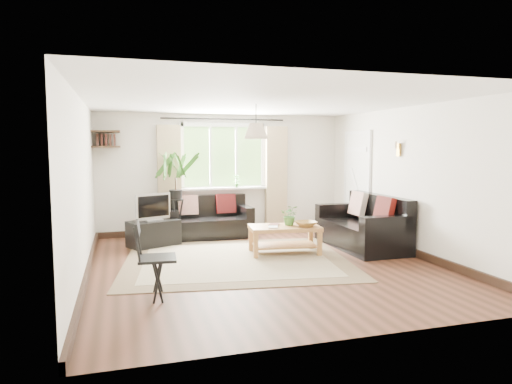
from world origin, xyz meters
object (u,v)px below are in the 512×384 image
object	(u,v)px
sofa_back	(209,218)
tv_stand	(154,233)
palm_stand	(176,196)
folding_chair	(157,260)
sofa_right	(361,223)
coffee_table	(284,240)

from	to	relation	value
sofa_back	tv_stand	bearing A→B (deg)	-156.09
palm_stand	folding_chair	xyz separation A→B (m)	(-0.61, -3.37, -0.38)
sofa_right	tv_stand	world-z (taller)	sofa_right
sofa_back	tv_stand	distance (m)	1.22
coffee_table	folding_chair	xyz separation A→B (m)	(-2.16, -1.65, 0.22)
tv_stand	folding_chair	size ratio (longest dim) A/B	0.94
sofa_right	tv_stand	distance (m)	3.64
sofa_right	folding_chair	distance (m)	4.00
tv_stand	sofa_back	bearing A→B (deg)	1.98
coffee_table	folding_chair	world-z (taller)	folding_chair
sofa_back	coffee_table	distance (m)	1.96
tv_stand	palm_stand	xyz separation A→B (m)	(0.46, 0.51, 0.60)
palm_stand	sofa_back	bearing A→B (deg)	0.64
coffee_table	palm_stand	bearing A→B (deg)	132.15
folding_chair	sofa_right	bearing A→B (deg)	-60.07
tv_stand	coffee_table	bearing A→B (deg)	-54.43
coffee_table	tv_stand	size ratio (longest dim) A/B	1.33
sofa_back	sofa_right	size ratio (longest dim) A/B	0.88
tv_stand	sofa_right	bearing A→B (deg)	-41.52
tv_stand	palm_stand	world-z (taller)	palm_stand
sofa_back	coffee_table	bearing A→B (deg)	-63.52
coffee_table	folding_chair	size ratio (longest dim) A/B	1.25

